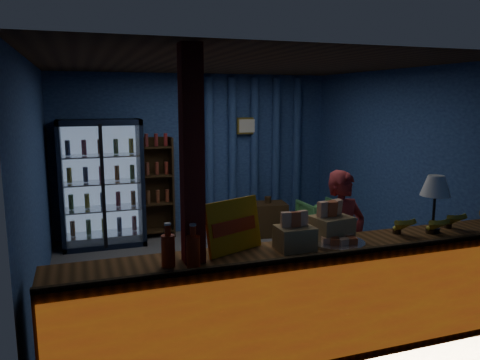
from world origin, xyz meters
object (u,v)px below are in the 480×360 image
(pastry_tray, at_px, (337,241))
(green_chair, at_px, (320,217))
(table_lamp, at_px, (436,188))
(shopkeeper, at_px, (342,243))

(pastry_tray, bearing_deg, green_chair, 63.31)
(pastry_tray, relative_size, table_lamp, 0.89)
(pastry_tray, distance_m, table_lamp, 1.13)
(shopkeeper, relative_size, pastry_tray, 3.07)
(shopkeeper, xyz_separation_m, green_chair, (1.19, 2.60, -0.46))
(shopkeeper, distance_m, pastry_tray, 0.73)
(green_chair, height_order, pastry_tray, pastry_tray)
(green_chair, relative_size, pastry_tray, 1.28)
(shopkeeper, distance_m, table_lamp, 1.05)
(shopkeeper, xyz_separation_m, table_lamp, (0.66, -0.53, 0.63))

